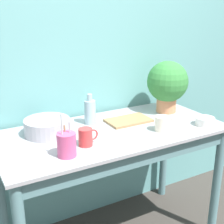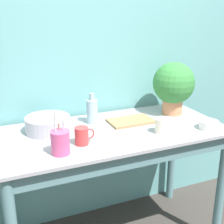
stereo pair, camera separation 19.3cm
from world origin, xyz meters
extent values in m
cube|color=#609E9E|center=(0.00, 0.74, 1.20)|extent=(6.00, 0.05, 2.40)
cylinder|color=slate|center=(0.67, 0.05, 0.41)|extent=(0.06, 0.06, 0.83)
cylinder|color=slate|center=(-0.67, 0.64, 0.41)|extent=(0.06, 0.06, 0.83)
cylinder|color=slate|center=(0.67, 0.64, 0.41)|extent=(0.06, 0.06, 0.83)
cube|color=slate|center=(0.00, 0.05, 0.78)|extent=(1.35, 0.02, 0.10)
cube|color=#9E9EA3|center=(0.00, 0.34, 0.84)|extent=(1.45, 0.69, 0.02)
cylinder|color=tan|center=(0.53, 0.47, 0.90)|extent=(0.14, 0.14, 0.10)
sphere|color=#337A38|center=(0.53, 0.47, 1.08)|extent=(0.30, 0.30, 0.30)
cylinder|color=#A8A8B2|center=(-0.38, 0.48, 0.90)|extent=(0.28, 0.28, 0.10)
cylinder|color=#93B2BC|center=(-0.07, 0.52, 0.93)|extent=(0.07, 0.07, 0.16)
cylinder|color=#93B2BC|center=(-0.07, 0.52, 1.03)|extent=(0.03, 0.03, 0.04)
cylinder|color=beige|center=(0.27, 0.18, 0.90)|extent=(0.09, 0.09, 0.09)
torus|color=beige|center=(0.32, 0.18, 0.90)|extent=(0.06, 0.01, 0.06)
cylinder|color=#C63838|center=(-0.24, 0.21, 0.90)|extent=(0.08, 0.08, 0.10)
torus|color=#C63838|center=(-0.20, 0.21, 0.91)|extent=(0.07, 0.01, 0.07)
cylinder|color=silver|center=(0.58, 0.12, 0.88)|extent=(0.12, 0.12, 0.05)
cylinder|color=#CC4C7F|center=(-0.38, 0.14, 0.91)|extent=(0.10, 0.10, 0.13)
cylinder|color=#B7B7BC|center=(-0.40, 0.14, 0.97)|extent=(0.01, 0.01, 0.24)
cylinder|color=olive|center=(-0.38, 0.17, 0.93)|extent=(0.01, 0.02, 0.16)
cylinder|color=#B7B7BC|center=(-0.36, 0.15, 0.94)|extent=(0.01, 0.02, 0.19)
cube|color=#99754C|center=(0.17, 0.42, 0.86)|extent=(0.30, 0.18, 0.02)
camera|label=1|loc=(-0.89, -1.26, 1.59)|focal=50.00mm
camera|label=2|loc=(-0.72, -1.34, 1.59)|focal=50.00mm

